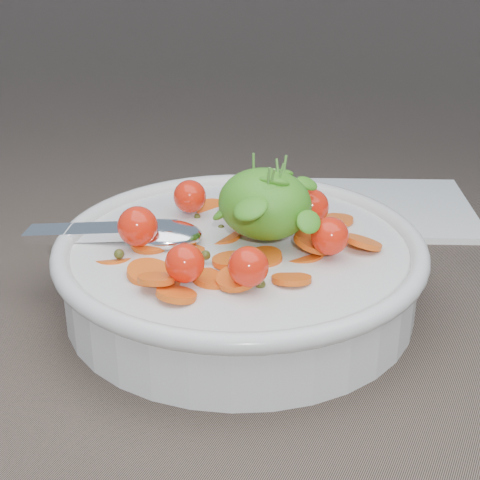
% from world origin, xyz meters
% --- Properties ---
extents(ground, '(6.00, 6.00, 0.00)m').
position_xyz_m(ground, '(0.00, 0.00, 0.00)').
color(ground, brown).
rests_on(ground, ground).
extents(bowl, '(0.31, 0.29, 0.12)m').
position_xyz_m(bowl, '(-0.02, -0.02, 0.03)').
color(bowl, silver).
rests_on(bowl, ground).
extents(napkin, '(0.22, 0.21, 0.01)m').
position_xyz_m(napkin, '(0.03, 0.21, 0.00)').
color(napkin, white).
rests_on(napkin, ground).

